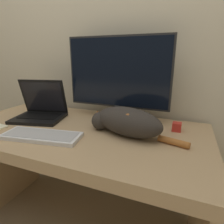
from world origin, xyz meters
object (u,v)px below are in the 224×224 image
at_px(monitor, 117,78).
at_px(laptop, 41,111).
at_px(external_keyboard, 42,136).
at_px(cat, 126,121).

bearing_deg(monitor, laptop, -162.10).
relative_size(laptop, external_keyboard, 0.84).
distance_m(external_keyboard, cat, 0.45).
xyz_separation_m(monitor, laptop, (-0.50, -0.16, -0.23)).
relative_size(laptop, cat, 0.68).
distance_m(monitor, cat, 0.32).
relative_size(external_keyboard, cat, 0.80).
bearing_deg(cat, monitor, 135.44).
height_order(monitor, external_keyboard, monitor).
xyz_separation_m(monitor, cat, (0.13, -0.22, -0.20)).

